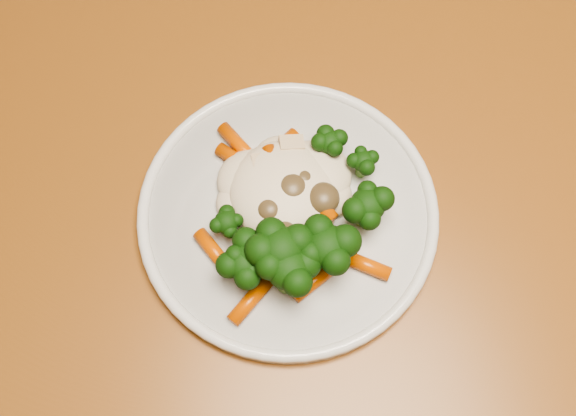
{
  "coord_description": "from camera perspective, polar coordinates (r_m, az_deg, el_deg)",
  "views": [
    {
      "loc": [
        0.15,
        0.09,
        1.31
      ],
      "look_at": [
        0.21,
        0.31,
        0.77
      ],
      "focal_mm": 45.0,
      "sensor_mm": 36.0,
      "label": 1
    }
  ],
  "objects": [
    {
      "name": "dining_table",
      "position": [
        0.67,
        -5.74,
        -11.04
      ],
      "size": [
        1.3,
        0.88,
        0.75
      ],
      "rotation": [
        0.0,
        0.0,
        0.02
      ],
      "color": "#935622",
      "rests_on": "ground"
    },
    {
      "name": "meal",
      "position": [
        0.57,
        0.25,
        -1.19
      ],
      "size": [
        0.16,
        0.18,
        0.05
      ],
      "color": "beige",
      "rests_on": "plate"
    },
    {
      "name": "plate",
      "position": [
        0.6,
        0.0,
        -0.52
      ],
      "size": [
        0.25,
        0.25,
        0.01
      ],
      "primitive_type": "cylinder",
      "color": "silver",
      "rests_on": "dining_table"
    }
  ]
}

